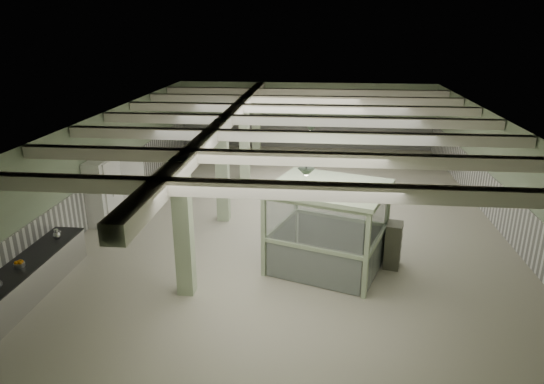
# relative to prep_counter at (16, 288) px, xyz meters

# --- Properties ---
(floor) EXTENTS (20.00, 20.00, 0.00)m
(floor) POSITION_rel_prep_counter_xyz_m (6.54, 7.00, -0.46)
(floor) COLOR beige
(floor) RESTS_ON ground
(ceiling) EXTENTS (14.00, 20.00, 0.02)m
(ceiling) POSITION_rel_prep_counter_xyz_m (6.54, 7.00, 3.14)
(ceiling) COLOR silver
(ceiling) RESTS_ON wall_back
(wall_back) EXTENTS (14.00, 0.02, 3.60)m
(wall_back) POSITION_rel_prep_counter_xyz_m (6.54, 17.00, 1.34)
(wall_back) COLOR #A4BD97
(wall_back) RESTS_ON floor
(wall_front) EXTENTS (14.00, 0.02, 3.60)m
(wall_front) POSITION_rel_prep_counter_xyz_m (6.54, -3.00, 1.34)
(wall_front) COLOR #A4BD97
(wall_front) RESTS_ON floor
(wall_left) EXTENTS (0.02, 20.00, 3.60)m
(wall_left) POSITION_rel_prep_counter_xyz_m (-0.46, 7.00, 1.34)
(wall_left) COLOR #A4BD97
(wall_left) RESTS_ON floor
(wall_right) EXTENTS (0.02, 20.00, 3.60)m
(wall_right) POSITION_rel_prep_counter_xyz_m (13.54, 7.00, 1.34)
(wall_right) COLOR #A4BD97
(wall_right) RESTS_ON floor
(wainscot_left) EXTENTS (0.05, 19.90, 1.50)m
(wainscot_left) POSITION_rel_prep_counter_xyz_m (-0.43, 7.00, 0.29)
(wainscot_left) COLOR white
(wainscot_left) RESTS_ON floor
(wainscot_right) EXTENTS (0.05, 19.90, 1.50)m
(wainscot_right) POSITION_rel_prep_counter_xyz_m (13.52, 7.00, 0.29)
(wainscot_right) COLOR white
(wainscot_right) RESTS_ON floor
(wainscot_back) EXTENTS (13.90, 0.05, 1.50)m
(wainscot_back) POSITION_rel_prep_counter_xyz_m (6.54, 16.98, 0.29)
(wainscot_back) COLOR white
(wainscot_back) RESTS_ON floor
(girder) EXTENTS (0.45, 19.90, 0.40)m
(girder) POSITION_rel_prep_counter_xyz_m (4.04, 7.00, 2.92)
(girder) COLOR silver
(girder) RESTS_ON ceiling
(beam_a) EXTENTS (13.90, 0.35, 0.32)m
(beam_a) POSITION_rel_prep_counter_xyz_m (6.54, -0.50, 2.96)
(beam_a) COLOR silver
(beam_a) RESTS_ON ceiling
(beam_b) EXTENTS (13.90, 0.35, 0.32)m
(beam_b) POSITION_rel_prep_counter_xyz_m (6.54, 2.00, 2.96)
(beam_b) COLOR silver
(beam_b) RESTS_ON ceiling
(beam_c) EXTENTS (13.90, 0.35, 0.32)m
(beam_c) POSITION_rel_prep_counter_xyz_m (6.54, 4.50, 2.96)
(beam_c) COLOR silver
(beam_c) RESTS_ON ceiling
(beam_d) EXTENTS (13.90, 0.35, 0.32)m
(beam_d) POSITION_rel_prep_counter_xyz_m (6.54, 7.00, 2.96)
(beam_d) COLOR silver
(beam_d) RESTS_ON ceiling
(beam_e) EXTENTS (13.90, 0.35, 0.32)m
(beam_e) POSITION_rel_prep_counter_xyz_m (6.54, 9.50, 2.96)
(beam_e) COLOR silver
(beam_e) RESTS_ON ceiling
(beam_f) EXTENTS (13.90, 0.35, 0.32)m
(beam_f) POSITION_rel_prep_counter_xyz_m (6.54, 12.00, 2.96)
(beam_f) COLOR silver
(beam_f) RESTS_ON ceiling
(beam_g) EXTENTS (13.90, 0.35, 0.32)m
(beam_g) POSITION_rel_prep_counter_xyz_m (6.54, 14.50, 2.96)
(beam_g) COLOR silver
(beam_g) RESTS_ON ceiling
(column_a) EXTENTS (0.42, 0.42, 3.60)m
(column_a) POSITION_rel_prep_counter_xyz_m (4.04, 1.00, 1.34)
(column_a) COLOR #B5C8A1
(column_a) RESTS_ON floor
(column_b) EXTENTS (0.42, 0.42, 3.60)m
(column_b) POSITION_rel_prep_counter_xyz_m (4.04, 6.00, 1.34)
(column_b) COLOR #B5C8A1
(column_b) RESTS_ON floor
(column_c) EXTENTS (0.42, 0.42, 3.60)m
(column_c) POSITION_rel_prep_counter_xyz_m (4.04, 11.00, 1.34)
(column_c) COLOR #B5C8A1
(column_c) RESTS_ON floor
(column_d) EXTENTS (0.42, 0.42, 3.60)m
(column_d) POSITION_rel_prep_counter_xyz_m (4.04, 15.00, 1.34)
(column_d) COLOR #B5C8A1
(column_d) RESTS_ON floor
(pendant_front) EXTENTS (0.44, 0.44, 0.22)m
(pendant_front) POSITION_rel_prep_counter_xyz_m (7.04, 2.00, 2.59)
(pendant_front) COLOR #2D3D2F
(pendant_front) RESTS_ON ceiling
(pendant_mid) EXTENTS (0.44, 0.44, 0.22)m
(pendant_mid) POSITION_rel_prep_counter_xyz_m (7.04, 7.50, 2.59)
(pendant_mid) COLOR #2D3D2F
(pendant_mid) RESTS_ON ceiling
(pendant_back) EXTENTS (0.44, 0.44, 0.22)m
(pendant_back) POSITION_rel_prep_counter_xyz_m (7.04, 12.50, 2.59)
(pendant_back) COLOR #2D3D2F
(pendant_back) RESTS_ON ceiling
(prep_counter) EXTENTS (0.96, 5.51, 0.91)m
(prep_counter) POSITION_rel_prep_counter_xyz_m (0.00, 0.00, 0.00)
(prep_counter) COLOR silver
(prep_counter) RESTS_ON floor
(pitcher_near) EXTENTS (0.26, 0.29, 0.31)m
(pitcher_near) POSITION_rel_prep_counter_xyz_m (0.11, 1.91, 0.59)
(pitcher_near) COLOR silver
(pitcher_near) RESTS_ON prep_counter
(orange_bowl) EXTENTS (0.31, 0.31, 0.10)m
(orange_bowl) POSITION_rel_prep_counter_xyz_m (0.00, 0.28, 0.49)
(orange_bowl) COLOR #B2B2B7
(orange_bowl) RESTS_ON prep_counter
(walkin_cooler) EXTENTS (1.14, 2.54, 2.33)m
(walkin_cooler) POSITION_rel_prep_counter_xyz_m (-0.08, 5.96, 0.70)
(walkin_cooler) COLOR white
(walkin_cooler) RESTS_ON floor
(guard_booth) EXTENTS (3.76, 3.46, 2.48)m
(guard_booth) POSITION_rel_prep_counter_xyz_m (7.65, 2.74, 1.23)
(guard_booth) COLOR #A7BB96
(guard_booth) RESTS_ON floor
(filing_cabinet) EXTENTS (0.56, 0.70, 1.33)m
(filing_cabinet) POSITION_rel_prep_counter_xyz_m (9.54, 2.98, 0.21)
(filing_cabinet) COLOR #525244
(filing_cabinet) RESTS_ON floor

